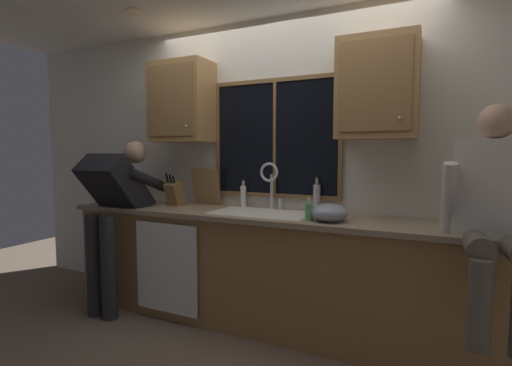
{
  "coord_description": "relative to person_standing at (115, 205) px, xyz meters",
  "views": [
    {
      "loc": [
        1.15,
        -2.99,
        1.4
      ],
      "look_at": [
        -0.12,
        -0.3,
        1.16
      ],
      "focal_mm": 26.07,
      "sensor_mm": 36.0,
      "label": 1
    }
  ],
  "objects": [
    {
      "name": "back_wall",
      "position": [
        1.36,
        0.65,
        0.33
      ],
      "size": [
        5.96,
        0.12,
        2.55
      ],
      "primitive_type": "cube",
      "color": "silver",
      "rests_on": "floor"
    },
    {
      "name": "ceiling_downlight_left",
      "position": [
        0.29,
        -0.01,
        1.6
      ],
      "size": [
        0.14,
        0.14,
        0.01
      ],
      "primitive_type": "cylinder",
      "color": "#FFEAB2"
    },
    {
      "name": "window_glass",
      "position": [
        1.28,
        0.58,
        0.58
      ],
      "size": [
        1.1,
        0.02,
        0.95
      ],
      "primitive_type": "cube",
      "color": "black"
    },
    {
      "name": "window_frame_top",
      "position": [
        1.28,
        0.57,
        1.07
      ],
      "size": [
        1.17,
        0.02,
        0.04
      ],
      "primitive_type": "cube",
      "color": "brown"
    },
    {
      "name": "window_frame_bottom",
      "position": [
        1.28,
        0.57,
        0.09
      ],
      "size": [
        1.17,
        0.02,
        0.04
      ],
      "primitive_type": "cube",
      "color": "brown"
    },
    {
      "name": "window_frame_left",
      "position": [
        0.72,
        0.57,
        0.58
      ],
      "size": [
        0.03,
        0.02,
        0.95
      ],
      "primitive_type": "cube",
      "color": "brown"
    },
    {
      "name": "window_frame_right",
      "position": [
        1.85,
        0.57,
        0.58
      ],
      "size": [
        0.04,
        0.02,
        0.95
      ],
      "primitive_type": "cube",
      "color": "brown"
    },
    {
      "name": "window_mullion_center",
      "position": [
        1.28,
        0.57,
        0.58
      ],
      "size": [
        0.02,
        0.02,
        0.95
      ],
      "primitive_type": "cube",
      "color": "brown"
    },
    {
      "name": "lower_cabinet_run",
      "position": [
        1.36,
        0.3,
        -0.5
      ],
      "size": [
        3.56,
        0.58,
        0.88
      ],
      "primitive_type": "cube",
      "color": "olive",
      "rests_on": "floor"
    },
    {
      "name": "countertop",
      "position": [
        1.36,
        0.28,
        -0.04
      ],
      "size": [
        3.62,
        0.62,
        0.04
      ],
      "primitive_type": "cube",
      "color": "gray",
      "rests_on": "lower_cabinet_run"
    },
    {
      "name": "dishwasher_front",
      "position": [
        0.57,
        -0.02,
        -0.49
      ],
      "size": [
        0.6,
        0.02,
        0.74
      ],
      "primitive_type": "cube",
      "color": "white"
    },
    {
      "name": "upper_cabinet_left",
      "position": [
        0.43,
        0.42,
        0.92
      ],
      "size": [
        0.56,
        0.36,
        0.72
      ],
      "color": "#A87A47"
    },
    {
      "name": "upper_cabinet_right",
      "position": [
        2.14,
        0.42,
        0.92
      ],
      "size": [
        0.56,
        0.36,
        0.72
      ],
      "color": "#A87A47"
    },
    {
      "name": "sink",
      "position": [
        1.28,
        0.29,
        -0.12
      ],
      "size": [
        0.8,
        0.46,
        0.21
      ],
      "color": "white",
      "rests_on": "lower_cabinet_run"
    },
    {
      "name": "faucet",
      "position": [
        1.29,
        0.47,
        0.23
      ],
      "size": [
        0.18,
        0.09,
        0.4
      ],
      "color": "silver",
      "rests_on": "countertop"
    },
    {
      "name": "person_standing",
      "position": [
        0.0,
        0.0,
        0.0
      ],
      "size": [
        0.53,
        0.71,
        1.51
      ],
      "color": "#262628",
      "rests_on": "floor"
    },
    {
      "name": "person_sitting_on_counter",
      "position": [
        2.84,
        0.02,
        0.16
      ],
      "size": [
        0.54,
        0.63,
        1.26
      ],
      "color": "#595147",
      "rests_on": "countertop"
    },
    {
      "name": "knife_block",
      "position": [
        0.38,
        0.35,
        0.08
      ],
      "size": [
        0.12,
        0.18,
        0.32
      ],
      "color": "olive",
      "rests_on": "countertop"
    },
    {
      "name": "cutting_board",
      "position": [
        0.62,
        0.51,
        0.14
      ],
      "size": [
        0.28,
        0.09,
        0.34
      ],
      "primitive_type": "cube",
      "rotation": [
        0.21,
        0.0,
        0.0
      ],
      "color": "#997047",
      "rests_on": "countertop"
    },
    {
      "name": "mixing_bowl",
      "position": [
        1.87,
        0.17,
        0.03
      ],
      "size": [
        0.26,
        0.26,
        0.13
      ],
      "primitive_type": "ellipsoid",
      "color": "#8C99A8",
      "rests_on": "countertop"
    },
    {
      "name": "soap_dispenser",
      "position": [
        1.73,
        0.13,
        0.04
      ],
      "size": [
        0.06,
        0.07,
        0.17
      ],
      "color": "#59A566",
      "rests_on": "countertop"
    },
    {
      "name": "bottle_green_glass",
      "position": [
        1.01,
        0.51,
        0.08
      ],
      "size": [
        0.05,
        0.05,
        0.25
      ],
      "color": "silver",
      "rests_on": "countertop"
    },
    {
      "name": "bottle_tall_clear",
      "position": [
        1.67,
        0.53,
        0.1
      ],
      "size": [
        0.06,
        0.06,
        0.29
      ],
      "color": "#B7B7BC",
      "rests_on": "countertop"
    }
  ]
}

